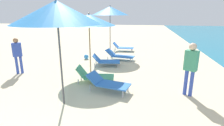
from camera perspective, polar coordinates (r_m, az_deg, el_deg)
name	(u,v)px	position (r m, az deg, el deg)	size (l,w,h in m)	color
umbrella_second	(57,13)	(4.72, -17.35, 15.25)	(2.22, 2.22, 2.83)	#4C4C51
lounger_second_shoreside	(108,83)	(5.77, -1.39, -6.40)	(1.47, 0.87, 0.57)	blue
umbrella_third	(89,20)	(7.46, -7.43, 13.62)	(2.19, 2.19, 2.51)	olive
lounger_third_shoreside	(106,61)	(8.60, -2.05, 0.79)	(1.39, 0.85, 0.56)	blue
lounger_third_inland	(94,75)	(6.57, -5.77, -3.97)	(1.42, 0.80, 0.60)	#4CA572
umbrella_farthest	(110,11)	(10.76, -0.64, 16.45)	(2.20, 2.20, 2.93)	#4C4C51
lounger_farthest_shoreside	(123,47)	(12.10, 3.45, 5.16)	(1.39, 0.67, 0.59)	blue
lounger_farthest_inland	(119,55)	(9.73, 2.38, 2.51)	(1.62, 0.85, 0.55)	blue
person_walking_mid	(191,64)	(5.76, 24.05, -0.44)	(0.42, 0.37, 1.64)	#334CB2
person_walking_far	(17,53)	(8.30, -28.20, 2.98)	(0.42, 0.40, 1.51)	#334CB2
beach_ball	(86,57)	(10.00, -8.30, 1.99)	(0.26, 0.26, 0.26)	#338CD8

